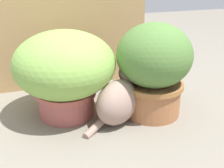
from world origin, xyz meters
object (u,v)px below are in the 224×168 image
(grass_planter, at_px, (65,69))
(mushroom_ornament_pink, at_px, (80,104))
(leafy_planter, at_px, (154,67))
(cat, at_px, (119,99))

(grass_planter, distance_m, mushroom_ornament_pink, 0.19)
(leafy_planter, relative_size, cat, 1.30)
(grass_planter, bearing_deg, leafy_planter, -16.07)
(mushroom_ornament_pink, bearing_deg, leafy_planter, -6.41)
(cat, distance_m, mushroom_ornament_pink, 0.19)
(leafy_planter, height_order, mushroom_ornament_pink, leafy_planter)
(grass_planter, distance_m, cat, 0.30)
(grass_planter, height_order, mushroom_ornament_pink, grass_planter)
(mushroom_ornament_pink, bearing_deg, grass_planter, 124.13)
(grass_planter, relative_size, leafy_planter, 1.06)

